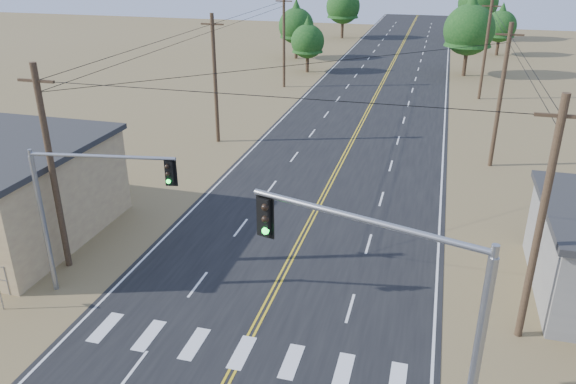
% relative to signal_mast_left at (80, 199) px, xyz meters
% --- Properties ---
extents(road, '(15.00, 200.00, 0.02)m').
position_rel_signal_mast_left_xyz_m(road, '(7.96, 19.71, -4.65)').
color(road, black).
rests_on(road, ground).
extents(utility_pole_left_near, '(1.80, 0.30, 10.00)m').
position_rel_signal_mast_left_xyz_m(utility_pole_left_near, '(-2.54, 1.71, 0.46)').
color(utility_pole_left_near, '#4C3826').
rests_on(utility_pole_left_near, ground).
extents(utility_pole_left_mid, '(1.80, 0.30, 10.00)m').
position_rel_signal_mast_left_xyz_m(utility_pole_left_mid, '(-2.54, 21.71, 0.46)').
color(utility_pole_left_mid, '#4C3826').
rests_on(utility_pole_left_mid, ground).
extents(utility_pole_left_far, '(1.80, 0.30, 10.00)m').
position_rel_signal_mast_left_xyz_m(utility_pole_left_far, '(-2.54, 41.71, 0.46)').
color(utility_pole_left_far, '#4C3826').
rests_on(utility_pole_left_far, ground).
extents(utility_pole_right_near, '(1.80, 0.30, 10.00)m').
position_rel_signal_mast_left_xyz_m(utility_pole_right_near, '(18.46, 1.71, 0.46)').
color(utility_pole_right_near, '#4C3826').
rests_on(utility_pole_right_near, ground).
extents(utility_pole_right_mid, '(1.80, 0.30, 10.00)m').
position_rel_signal_mast_left_xyz_m(utility_pole_right_mid, '(18.46, 21.71, 0.46)').
color(utility_pole_right_mid, '#4C3826').
rests_on(utility_pole_right_mid, ground).
extents(utility_pole_right_far, '(1.80, 0.30, 10.00)m').
position_rel_signal_mast_left_xyz_m(utility_pole_right_far, '(18.46, 41.71, 0.46)').
color(utility_pole_right_far, '#4C3826').
rests_on(utility_pole_right_far, ground).
extents(signal_mast_left, '(6.24, 1.22, 6.81)m').
position_rel_signal_mast_left_xyz_m(signal_mast_left, '(0.00, 0.00, 0.00)').
color(signal_mast_left, gray).
rests_on(signal_mast_left, ground).
extents(signal_mast_right, '(6.75, 2.23, 8.10)m').
position_rel_signal_mast_left_xyz_m(signal_mast_right, '(14.03, -5.71, 0.85)').
color(signal_mast_right, gray).
rests_on(signal_mast_right, ground).
extents(tree_left_near, '(4.12, 4.12, 6.86)m').
position_rel_signal_mast_left_xyz_m(tree_left_near, '(-1.90, 50.38, -0.47)').
color(tree_left_near, '#3F2D1E').
rests_on(tree_left_near, ground).
extents(tree_left_mid, '(4.84, 4.84, 8.07)m').
position_rel_signal_mast_left_xyz_m(tree_left_mid, '(-5.60, 59.08, 0.28)').
color(tree_left_mid, '#3F2D1E').
rests_on(tree_left_mid, ground).
extents(tree_left_far, '(5.68, 5.68, 9.47)m').
position_rel_signal_mast_left_xyz_m(tree_left_far, '(-2.69, 79.68, 1.13)').
color(tree_left_far, '#3F2D1E').
rests_on(tree_left_far, ground).
extents(tree_right_near, '(5.95, 5.95, 9.91)m').
position_rel_signal_mast_left_xyz_m(tree_right_near, '(17.10, 53.16, 1.41)').
color(tree_right_near, '#3F2D1E').
rests_on(tree_right_near, ground).
extents(tree_right_mid, '(4.43, 4.43, 7.39)m').
position_rel_signal_mast_left_xyz_m(tree_right_mid, '(21.96, 69.17, -0.14)').
color(tree_right_mid, '#3F2D1E').
rests_on(tree_right_mid, ground).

